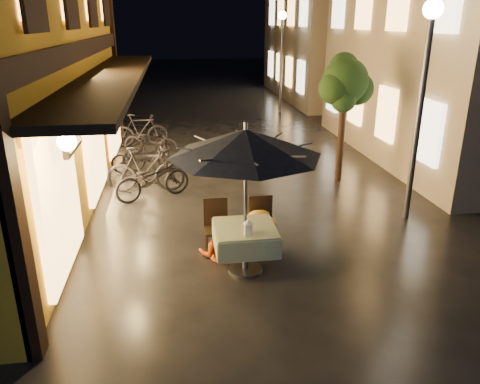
{
  "coord_description": "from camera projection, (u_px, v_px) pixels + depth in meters",
  "views": [
    {
      "loc": [
        -1.66,
        -6.37,
        3.86
      ],
      "look_at": [
        -0.64,
        0.91,
        1.15
      ],
      "focal_mm": 35.0,
      "sensor_mm": 36.0,
      "label": 1
    }
  ],
  "objects": [
    {
      "name": "bicycle_5",
      "position": [
        141.0,
        130.0,
        15.03
      ],
      "size": [
        1.77,
        0.53,
        1.06
      ],
      "primitive_type": "imported",
      "rotation": [
        0.0,
        0.0,
        1.59
      ],
      "color": "black",
      "rests_on": "ground"
    },
    {
      "name": "bicycle_1",
      "position": [
        145.0,
        170.0,
        11.02
      ],
      "size": [
        1.85,
        0.62,
        1.1
      ],
      "primitive_type": "imported",
      "rotation": [
        0.0,
        0.0,
        1.52
      ],
      "color": "black",
      "rests_on": "ground"
    },
    {
      "name": "bicycle_2",
      "position": [
        141.0,
        158.0,
        12.41
      ],
      "size": [
        1.63,
        0.69,
        0.84
      ],
      "primitive_type": "imported",
      "rotation": [
        0.0,
        0.0,
        1.48
      ],
      "color": "black",
      "rests_on": "ground"
    },
    {
      "name": "street_tree",
      "position": [
        345.0,
        84.0,
        11.15
      ],
      "size": [
        1.43,
        1.2,
        3.15
      ],
      "color": "black",
      "rests_on": "ground"
    },
    {
      "name": "bicycle_4",
      "position": [
        151.0,
        141.0,
        13.97
      ],
      "size": [
        1.83,
        1.22,
        0.91
      ],
      "primitive_type": "imported",
      "rotation": [
        0.0,
        0.0,
        1.18
      ],
      "color": "black",
      "rests_on": "ground"
    },
    {
      "name": "bicycle_3",
      "position": [
        152.0,
        154.0,
        12.6
      ],
      "size": [
        1.61,
        0.46,
        0.96
      ],
      "primitive_type": "imported",
      "rotation": [
        0.0,
        0.0,
        1.58
      ],
      "color": "black",
      "rests_on": "ground"
    },
    {
      "name": "ground",
      "position": [
        287.0,
        277.0,
        7.48
      ],
      "size": [
        90.0,
        90.0,
        0.0
      ],
      "primitive_type": "plane",
      "color": "black",
      "rests_on": "ground"
    },
    {
      "name": "patio_umbrella",
      "position": [
        246.0,
        143.0,
        6.94
      ],
      "size": [
        2.34,
        2.34,
        2.46
      ],
      "color": "#59595E",
      "rests_on": "ground"
    },
    {
      "name": "bicycle_0",
      "position": [
        152.0,
        179.0,
        10.62
      ],
      "size": [
        1.88,
        1.31,
        0.94
      ],
      "primitive_type": "imported",
      "rotation": [
        0.0,
        0.0,
        2.0
      ],
      "color": "black",
      "rests_on": "ground"
    },
    {
      "name": "person_yellow",
      "position": [
        260.0,
        212.0,
        7.97
      ],
      "size": [
        1.14,
        0.85,
        1.57
      ],
      "primitive_type": "imported",
      "rotation": [
        0.0,
        0.0,
        3.44
      ],
      "color": "gold",
      "rests_on": "ground"
    },
    {
      "name": "cafe_table",
      "position": [
        245.0,
        238.0,
        7.48
      ],
      "size": [
        0.99,
        0.99,
        0.78
      ],
      "color": "#59595E",
      "rests_on": "ground"
    },
    {
      "name": "cafe_chair_right",
      "position": [
        261.0,
        221.0,
        8.23
      ],
      "size": [
        0.42,
        0.42,
        0.97
      ],
      "color": "black",
      "rests_on": "ground"
    },
    {
      "name": "streetlamp_near",
      "position": [
        425.0,
        74.0,
        8.72
      ],
      "size": [
        0.36,
        0.36,
        4.23
      ],
      "color": "#59595E",
      "rests_on": "ground"
    },
    {
      "name": "streetlamp_far",
      "position": [
        282.0,
        44.0,
        19.87
      ],
      "size": [
        0.36,
        0.36,
        4.23
      ],
      "color": "#59595E",
      "rests_on": "ground"
    },
    {
      "name": "table_lantern",
      "position": [
        248.0,
        226.0,
        7.1
      ],
      "size": [
        0.16,
        0.16,
        0.25
      ],
      "color": "white",
      "rests_on": "cafe_table"
    },
    {
      "name": "person_orange",
      "position": [
        218.0,
        218.0,
        7.91
      ],
      "size": [
        0.77,
        0.65,
        1.43
      ],
      "primitive_type": "imported",
      "rotation": [
        0.0,
        0.0,
        2.97
      ],
      "color": "#D94A0D",
      "rests_on": "ground"
    },
    {
      "name": "cafe_chair_left",
      "position": [
        216.0,
        223.0,
        8.13
      ],
      "size": [
        0.42,
        0.42,
        0.97
      ],
      "color": "black",
      "rests_on": "ground"
    },
    {
      "name": "east_building_far",
      "position": [
        350.0,
        24.0,
        23.92
      ],
      "size": [
        7.3,
        10.3,
        7.3
      ],
      "color": "tan",
      "rests_on": "ground"
    }
  ]
}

